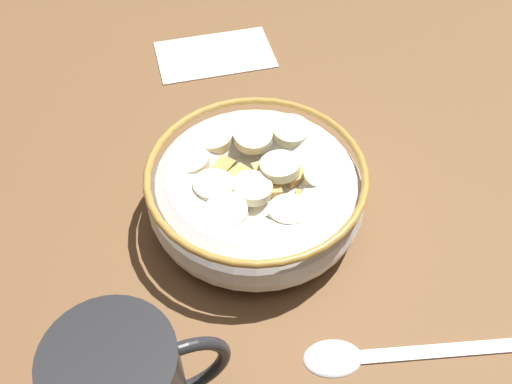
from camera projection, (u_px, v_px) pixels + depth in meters
The scene contains 4 objects.
ground_plane at pixel (256, 223), 50.55cm from camera, with size 107.60×107.60×2.00cm, color brown.
cereal_bowl at pixel (256, 191), 47.44cm from camera, with size 17.24×17.24×6.12cm.
spoon at pixel (367, 355), 41.42cm from camera, with size 16.61×7.05×0.80cm.
folded_napkin at pixel (215, 54), 63.67cm from camera, with size 12.09×7.26×0.30cm, color white.
Camera 1 is at (-11.94, -28.33, 39.20)cm, focal length 42.17 mm.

